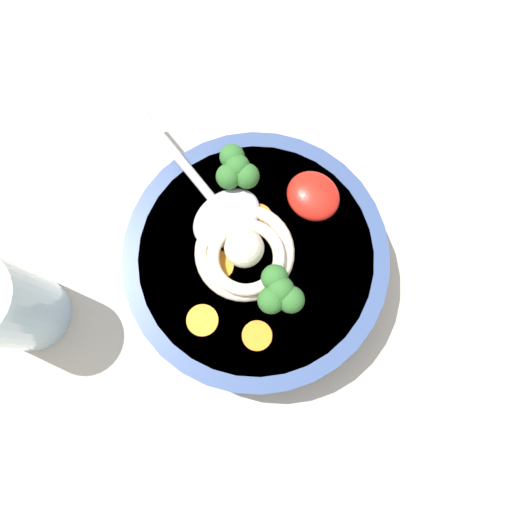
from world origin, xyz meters
The scene contains 12 objects.
table_slab centered at (0.00, 0.00, 1.47)cm, with size 134.95×134.95×2.94cm, color #BCB29E.
soup_bowl centered at (3.17, -1.76, 5.91)cm, with size 22.00×22.00×5.76cm.
noodle_pile centered at (2.51, -2.34, 9.82)cm, with size 8.93×8.75×3.59cm.
soup_spoon centered at (-2.01, -1.00, 9.50)cm, with size 17.51×6.58×1.60cm.
chili_sauce_dollop centered at (3.33, 4.96, 9.72)cm, with size 4.53×4.07×2.04cm, color red.
broccoli_floret_front centered at (6.72, -2.94, 10.77)cm, with size 4.18×3.60×3.31cm.
broccoli_floret_near_spoon centered at (-2.59, 2.10, 10.71)cm, with size 4.06×3.50×3.21cm.
carrot_slice_left centered at (7.65, -6.46, 9.01)cm, with size 2.37×2.37×0.63cm, color orange.
carrot_slice_far centered at (1.11, 0.73, 8.90)cm, with size 2.27×2.27×0.41cm, color orange.
carrot_slice_right centered at (3.66, -8.52, 8.91)cm, with size 2.53×2.53×0.43cm, color orange.
carrot_slice_extra_b centered at (1.56, -4.43, 8.94)cm, with size 2.41×2.41×0.50cm, color orange.
drinking_glass centered at (-8.73, -18.45, 8.90)cm, with size 6.70×6.70×11.93cm, color silver.
Camera 1 is at (9.44, -8.49, 50.28)cm, focal length 36.55 mm.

